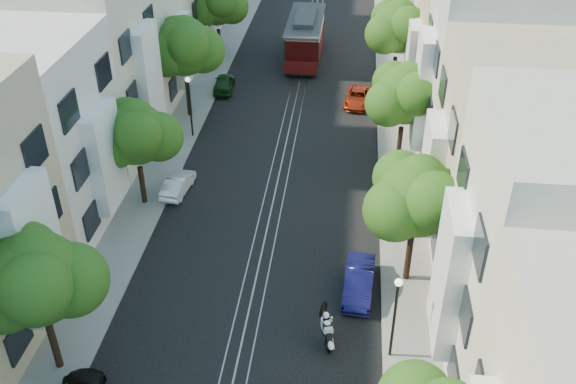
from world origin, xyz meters
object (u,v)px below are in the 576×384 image
(tree_w_a, at_px, (37,281))
(tree_w_d, at_px, (218,4))
(tree_e_d, at_px, (399,28))
(cable_car, at_px, (305,35))
(tree_w_b, at_px, (136,135))
(tree_e_c, at_px, (406,96))
(lamp_east, at_px, (396,307))
(parked_car_e_far, at_px, (358,97))
(parked_car_e_mid, at_px, (359,281))
(lamp_west, at_px, (189,98))
(parked_car_w_mid, at_px, (178,184))
(sportbike_rider, at_px, (326,326))
(tree_w_c, at_px, (185,48))
(tree_e_b, at_px, (418,199))
(parked_car_w_far, at_px, (224,83))

(tree_w_a, height_order, tree_w_d, tree_w_a)
(tree_e_d, relative_size, tree_w_a, 1.02)
(tree_w_a, relative_size, cable_car, 0.74)
(tree_w_d, bearing_deg, tree_w_b, -90.00)
(tree_e_c, bearing_deg, lamp_east, -93.44)
(tree_w_d, distance_m, parked_car_e_far, 14.62)
(tree_w_b, bearing_deg, parked_car_e_mid, -26.71)
(lamp_west, height_order, parked_car_w_mid, lamp_west)
(tree_w_b, xyz_separation_m, parked_car_e_mid, (12.07, -6.07, -3.78))
(sportbike_rider, relative_size, cable_car, 0.23)
(tree_w_c, relative_size, parked_car_e_mid, 1.88)
(tree_w_c, height_order, lamp_east, tree_w_c)
(tree_e_b, xyz_separation_m, tree_w_d, (-14.40, 27.00, -0.13))
(parked_car_e_far, bearing_deg, tree_w_b, -122.73)
(tree_w_a, xyz_separation_m, tree_w_d, (-0.00, 34.00, -0.13))
(tree_w_b, height_order, tree_w_c, tree_w_c)
(tree_w_d, height_order, parked_car_e_mid, tree_w_d)
(parked_car_e_far, bearing_deg, parked_car_e_mid, -82.34)
(tree_w_c, height_order, parked_car_e_mid, tree_w_c)
(tree_w_d, bearing_deg, parked_car_w_mid, -85.73)
(sportbike_rider, bearing_deg, cable_car, 82.23)
(tree_w_b, height_order, parked_car_w_mid, tree_w_b)
(tree_w_a, relative_size, parked_car_e_far, 1.75)
(tree_w_d, bearing_deg, tree_w_c, -90.00)
(tree_e_b, distance_m, tree_w_b, 15.25)
(tree_w_a, relative_size, parked_car_w_far, 1.86)
(tree_e_c, xyz_separation_m, sportbike_rider, (-3.67, -15.36, -3.73))
(tree_w_b, relative_size, sportbike_rider, 3.07)
(lamp_west, distance_m, parked_car_e_mid, 18.16)
(parked_car_e_far, bearing_deg, parked_car_w_mid, -121.67)
(tree_e_b, bearing_deg, lamp_east, -100.93)
(tree_w_d, xyz_separation_m, lamp_west, (0.84, -13.98, -1.75))
(tree_e_b, height_order, parked_car_w_mid, tree_e_b)
(sportbike_rider, bearing_deg, tree_e_d, 67.89)
(tree_e_b, relative_size, parked_car_w_mid, 2.08)
(tree_w_c, bearing_deg, tree_e_c, -19.15)
(tree_e_d, height_order, parked_car_w_mid, tree_e_d)
(tree_e_c, distance_m, tree_w_b, 15.60)
(tree_w_c, bearing_deg, lamp_east, -57.35)
(cable_car, xyz_separation_m, parked_car_e_mid, (4.94, -28.71, -1.43))
(tree_w_c, relative_size, lamp_east, 1.71)
(sportbike_rider, height_order, cable_car, cable_car)
(tree_e_b, bearing_deg, parked_car_e_far, 97.92)
(parked_car_w_mid, xyz_separation_m, parked_car_w_far, (0.00, 14.19, 0.08))
(tree_w_d, distance_m, parked_car_w_mid, 21.06)
(lamp_east, xyz_separation_m, parked_car_w_mid, (-11.90, 11.37, -2.32))
(lamp_west, distance_m, parked_car_w_far, 7.92)
(tree_e_b, distance_m, tree_e_d, 22.00)
(tree_e_c, height_order, tree_w_b, tree_e_c)
(lamp_east, bearing_deg, sportbike_rider, 167.23)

